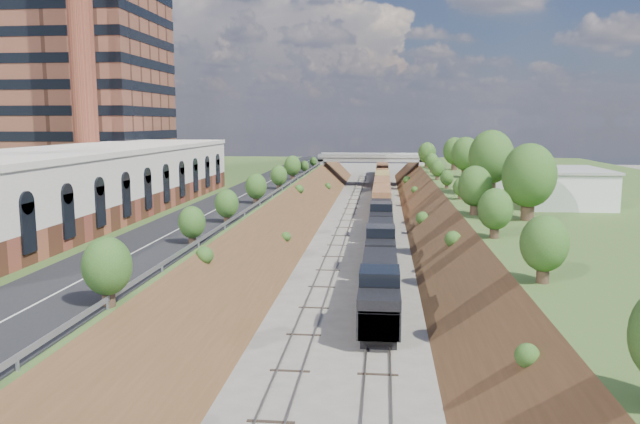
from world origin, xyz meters
The scene contains 17 objects.
platform_left centered at (-33.00, 60.00, 2.50)m, with size 44.00×180.00×5.00m, color #435E27.
platform_right centered at (33.00, 60.00, 2.50)m, with size 44.00×180.00×5.00m, color #435E27.
embankment_left centered at (-11.00, 60.00, 0.00)m, with size 7.07×180.00×7.07m, color brown.
embankment_right centered at (11.00, 60.00, 0.00)m, with size 7.07×180.00×7.07m, color brown.
rail_left_track centered at (-2.60, 60.00, 0.09)m, with size 1.58×180.00×0.18m, color gray.
rail_right_track centered at (2.60, 60.00, 0.09)m, with size 1.58×180.00×0.18m, color gray.
road centered at (-15.50, 60.00, 5.05)m, with size 8.00×180.00×0.10m, color black.
guardrail centered at (-11.40, 59.80, 5.55)m, with size 0.10×171.00×0.70m.
commercial_building centered at (-28.00, 38.00, 8.51)m, with size 14.30×62.30×7.00m.
highrise_tower centered at (-44.00, 72.00, 32.88)m, with size 22.00×22.00×53.90m.
smokestack centered at (-36.00, 56.00, 25.00)m, with size 3.20×3.20×40.00m, color brown.
overpass centered at (0.00, 122.00, 4.92)m, with size 24.50×8.30×7.40m.
white_building_near centered at (23.50, 52.00, 7.00)m, with size 9.00×12.00×4.00m, color silver.
white_building_far centered at (23.00, 74.00, 6.80)m, with size 8.00×10.00×3.60m, color silver.
tree_right_large centered at (17.00, 40.00, 9.38)m, with size 5.25×5.25×7.61m.
tree_left_crest centered at (-11.80, 20.00, 7.04)m, with size 2.45×2.45×3.55m.
freight_train centered at (2.60, 90.63, 2.48)m, with size 2.83×144.95×4.55m.
Camera 1 is at (2.72, -22.64, 14.67)m, focal length 35.00 mm.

